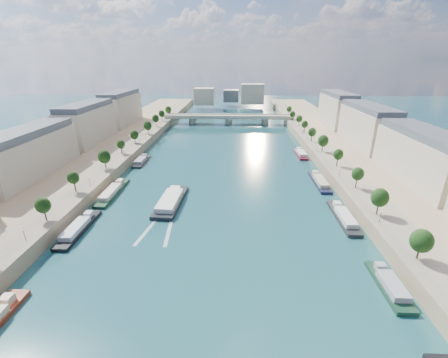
{
  "coord_description": "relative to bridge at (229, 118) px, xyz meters",
  "views": [
    {
      "loc": [
        6.53,
        -39.85,
        53.42
      ],
      "look_at": [
        1.71,
        80.59,
        5.0
      ],
      "focal_mm": 24.0,
      "sensor_mm": 36.0,
      "label": 1
    }
  ],
  "objects": [
    {
      "name": "buildings_left",
      "position": [
        -85.0,
        -111.95,
        11.37
      ],
      "size": [
        16.0,
        226.0,
        23.2
      ],
      "color": "beige",
      "rests_on": "ground"
    },
    {
      "name": "quay_right",
      "position": [
        72.0,
        -123.95,
        -2.58
      ],
      "size": [
        44.0,
        520.0,
        5.0
      ],
      "primitive_type": "cube",
      "color": "#9E8460",
      "rests_on": "ground"
    },
    {
      "name": "moored_barges_left",
      "position": [
        -45.5,
        -181.96,
        -4.24
      ],
      "size": [
        5.0,
        160.74,
        3.6
      ],
      "color": "#191734",
      "rests_on": "ground"
    },
    {
      "name": "moored_barges_right",
      "position": [
        45.5,
        -164.94,
        -4.24
      ],
      "size": [
        5.0,
        164.1,
        3.6
      ],
      "color": "black",
      "rests_on": "ground"
    },
    {
      "name": "bridge",
      "position": [
        0.0,
        0.0,
        0.0
      ],
      "size": [
        112.0,
        12.0,
        8.15
      ],
      "color": "#C1B79E",
      "rests_on": "ground"
    },
    {
      "name": "trees_left",
      "position": [
        -55.0,
        -121.95,
        5.39
      ],
      "size": [
        4.8,
        268.8,
        8.26
      ],
      "color": "#382B1E",
      "rests_on": "ground"
    },
    {
      "name": "ground",
      "position": [
        0.0,
        -123.95,
        -5.08
      ],
      "size": [
        700.0,
        700.0,
        0.0
      ],
      "primitive_type": "plane",
      "color": "#0B2C32",
      "rests_on": "ground"
    },
    {
      "name": "tour_barge",
      "position": [
        -18.85,
        -157.96,
        -3.97
      ],
      "size": [
        9.64,
        29.3,
        3.93
      ],
      "rotation": [
        0.0,
        0.0,
        -0.05
      ],
      "color": "black",
      "rests_on": "ground"
    },
    {
      "name": "skyline",
      "position": [
        3.19,
        95.57,
        9.57
      ],
      "size": [
        79.0,
        42.0,
        22.0
      ],
      "color": "beige",
      "rests_on": "ground"
    },
    {
      "name": "lamps_left",
      "position": [
        -52.5,
        -133.95,
        2.7
      ],
      "size": [
        0.36,
        200.36,
        4.28
      ],
      "color": "black",
      "rests_on": "ground"
    },
    {
      "name": "lamps_right",
      "position": [
        52.5,
        -118.95,
        2.7
      ],
      "size": [
        0.36,
        200.36,
        4.28
      ],
      "color": "black",
      "rests_on": "ground"
    },
    {
      "name": "wake",
      "position": [
        -18.85,
        -174.53,
        -5.06
      ],
      "size": [
        10.75,
        26.02,
        0.04
      ],
      "color": "silver",
      "rests_on": "ground"
    },
    {
      "name": "buildings_right",
      "position": [
        85.0,
        -111.95,
        11.37
      ],
      "size": [
        16.0,
        226.0,
        23.2
      ],
      "color": "beige",
      "rests_on": "ground"
    },
    {
      "name": "trees_right",
      "position": [
        55.0,
        -113.95,
        5.39
      ],
      "size": [
        4.8,
        268.8,
        8.26
      ],
      "color": "#382B1E",
      "rests_on": "ground"
    },
    {
      "name": "pave_right",
      "position": [
        57.0,
        -123.95,
        -0.03
      ],
      "size": [
        14.0,
        520.0,
        0.1
      ],
      "primitive_type": "cube",
      "color": "gray",
      "rests_on": "quay_right"
    },
    {
      "name": "quay_left",
      "position": [
        -72.0,
        -123.95,
        -2.58
      ],
      "size": [
        44.0,
        520.0,
        5.0
      ],
      "primitive_type": "cube",
      "color": "#9E8460",
      "rests_on": "ground"
    },
    {
      "name": "pave_left",
      "position": [
        -57.0,
        -123.95,
        -0.03
      ],
      "size": [
        14.0,
        520.0,
        0.1
      ],
      "primitive_type": "cube",
      "color": "gray",
      "rests_on": "quay_left"
    }
  ]
}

